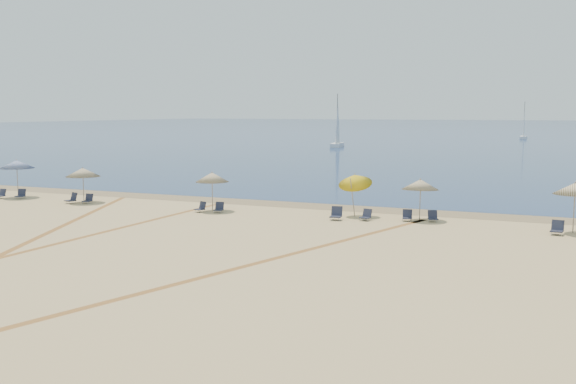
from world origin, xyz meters
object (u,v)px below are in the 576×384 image
chair_0 (1,194)px  chair_1 (21,194)px  umbrella_2 (212,177)px  sailboat_0 (337,131)px  umbrella_3 (355,179)px  chair_3 (88,199)px  umbrella_4 (420,185)px  umbrella_0 (17,164)px  chair_2 (72,199)px  chair_9 (433,217)px  chair_4 (201,207)px  chair_8 (407,216)px  sailboat_1 (524,128)px  chair_10 (557,228)px  chair_6 (336,214)px  umbrella_1 (83,172)px  chair_7 (366,215)px  umbrella_5 (575,189)px  chair_5 (219,208)px

chair_0 → chair_1: size_ratio=0.84×
umbrella_2 → sailboat_0: (-15.17, 68.52, 0.61)m
chair_1 → umbrella_3: bearing=-12.4°
umbrella_2 → chair_3: (-8.82, -0.30, -1.72)m
umbrella_2 → umbrella_4: 11.99m
chair_1 → umbrella_0: bearing=130.9°
umbrella_2 → chair_2: (-9.79, -0.68, -1.68)m
umbrella_2 → chair_9: size_ratio=3.28×
chair_4 → chair_8: size_ratio=1.05×
umbrella_3 → sailboat_1: sailboat_1 is taller
chair_10 → sailboat_0: bearing=123.6°
chair_9 → chair_10: 6.30m
umbrella_3 → chair_9: (4.36, -0.09, -1.81)m
chair_0 → chair_3: bearing=4.4°
umbrella_3 → chair_6: (-0.55, -1.54, -1.76)m
chair_3 → chair_4: (8.41, -0.33, -0.00)m
chair_3 → chair_10: 27.61m
umbrella_2 → chair_2: bearing=-176.0°
sailboat_1 → chair_2: bearing=-101.6°
chair_0 → chair_9: (28.49, 1.80, -0.02)m
chair_2 → chair_8: size_ratio=1.19×
umbrella_1 → chair_3: bearing=-25.0°
chair_6 → sailboat_1: (3.20, 113.78, 2.04)m
chair_2 → sailboat_1: (20.74, 114.21, 2.06)m
umbrella_0 → umbrella_3: (23.49, 1.03, -0.18)m
umbrella_0 → sailboat_1: size_ratio=0.33×
chair_1 → sailboat_0: sailboat_0 is taller
chair_7 → chair_9: bearing=29.5°
chair_8 → chair_10: chair_10 is taller
umbrella_5 → chair_4: bearing=-176.8°
chair_2 → sailboat_0: 69.44m
chair_1 → chair_5: chair_1 is taller
umbrella_4 → sailboat_1: (-0.96, 112.12, 0.43)m
sailboat_1 → umbrella_2: bearing=-96.8°
umbrella_5 → chair_10: umbrella_5 is taller
chair_4 → umbrella_5: bearing=23.3°
chair_0 → chair_5: bearing=2.7°
chair_4 → chair_7: chair_7 is taller
umbrella_0 → umbrella_2: 15.21m
chair_2 → chair_7: (19.07, 0.88, -0.03)m
sailboat_1 → chair_0: bearing=-104.5°
chair_6 → sailboat_1: size_ratio=0.10×
chair_1 → chair_9: chair_1 is taller
umbrella_2 → chair_10: 18.86m
chair_5 → chair_8: (10.70, 1.28, 0.00)m
umbrella_4 → umbrella_5: size_ratio=0.91×
chair_6 → chair_7: bearing=9.3°
umbrella_1 → umbrella_5: umbrella_5 is taller
chair_9 → umbrella_4: bearing=144.3°
umbrella_4 → chair_8: 1.82m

